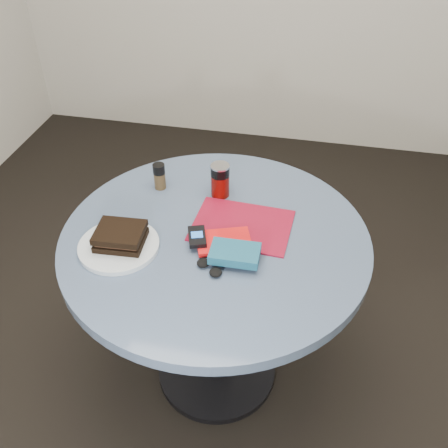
% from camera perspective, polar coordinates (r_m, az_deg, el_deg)
% --- Properties ---
extents(ground, '(4.00, 4.00, 0.00)m').
position_cam_1_polar(ground, '(2.17, -0.81, -16.42)').
color(ground, black).
rests_on(ground, ground).
extents(table, '(1.00, 1.00, 0.75)m').
position_cam_1_polar(table, '(1.72, -0.98, -5.37)').
color(table, black).
rests_on(table, ground).
extents(plate, '(0.29, 0.29, 0.02)m').
position_cam_1_polar(plate, '(1.59, -11.92, -2.47)').
color(plate, silver).
rests_on(plate, table).
extents(sandwich, '(0.15, 0.13, 0.05)m').
position_cam_1_polar(sandwich, '(1.57, -11.76, -1.36)').
color(sandwich, black).
rests_on(sandwich, plate).
extents(soda_can, '(0.09, 0.09, 0.12)m').
position_cam_1_polar(soda_can, '(1.75, -0.45, 5.02)').
color(soda_can, '#5E0904').
rests_on(soda_can, table).
extents(pepper_grinder, '(0.04, 0.04, 0.10)m').
position_cam_1_polar(pepper_grinder, '(1.80, -7.38, 5.46)').
color(pepper_grinder, '#41321B').
rests_on(pepper_grinder, table).
extents(magazine, '(0.33, 0.26, 0.01)m').
position_cam_1_polar(magazine, '(1.64, 2.07, -0.16)').
color(magazine, maroon).
rests_on(magazine, table).
extents(red_book, '(0.20, 0.16, 0.01)m').
position_cam_1_polar(red_book, '(1.57, -0.02, -2.01)').
color(red_book, red).
rests_on(red_book, magazine).
extents(novel, '(0.15, 0.10, 0.03)m').
position_cam_1_polar(novel, '(1.49, 1.25, -3.37)').
color(novel, navy).
rests_on(novel, red_book).
extents(mp3_player, '(0.08, 0.11, 0.02)m').
position_cam_1_polar(mp3_player, '(1.56, -3.10, -1.45)').
color(mp3_player, black).
rests_on(mp3_player, red_book).
extents(headphones, '(0.10, 0.08, 0.02)m').
position_cam_1_polar(headphones, '(1.48, -1.69, -5.01)').
color(headphones, black).
rests_on(headphones, table).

